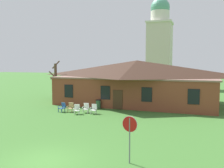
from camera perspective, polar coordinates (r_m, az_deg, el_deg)
ground_plane at (r=13.06m, az=-16.18°, el=-17.51°), size 200.00×200.00×0.00m
brick_building at (r=30.02m, az=6.01°, el=0.66°), size 19.09×10.40×5.35m
dome_tower at (r=50.87m, az=11.36°, el=9.15°), size 5.18×5.18×19.20m
stop_sign at (r=11.90m, az=4.27°, el=-10.94°), size 0.80×0.15×2.38m
lawn_chair_by_porch at (r=24.94m, az=-11.83°, el=-5.45°), size 0.73×0.77×0.96m
lawn_chair_near_door at (r=24.80m, az=-9.92°, el=-5.47°), size 0.70×0.73×0.96m
lawn_chair_left_end at (r=23.63m, az=-8.45°, el=-5.97°), size 0.79×0.83×0.96m
lawn_chair_middle at (r=24.19m, az=-6.28°, el=-5.69°), size 0.73×0.77×0.96m
lawn_chair_right_end at (r=23.58m, az=-4.41°, el=-5.95°), size 0.69×0.72×0.96m
bare_tree_beside_building at (r=32.53m, az=-13.42°, el=0.78°), size 1.42×1.45×5.36m
trash_bin at (r=26.26m, az=-3.32°, el=-4.83°), size 0.56×0.56×0.98m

